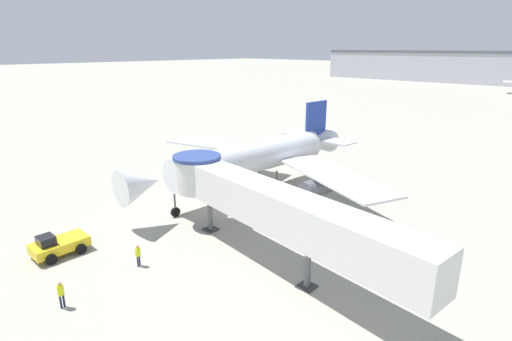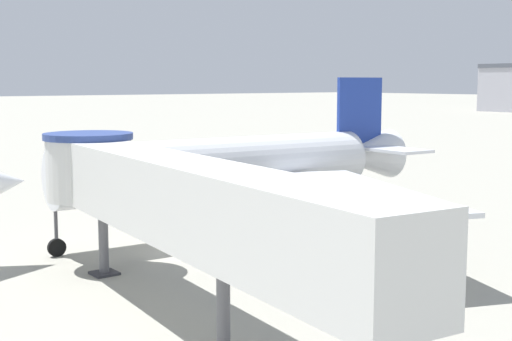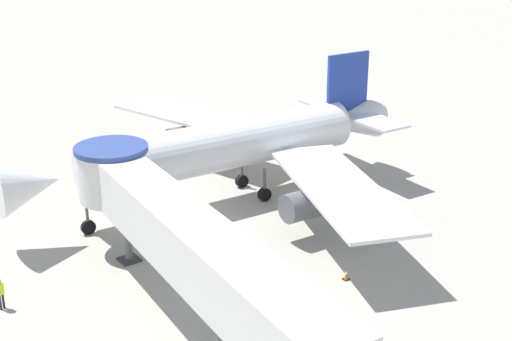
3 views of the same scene
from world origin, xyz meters
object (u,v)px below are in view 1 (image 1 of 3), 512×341
(jet_bridge, at_px, (260,201))
(main_airplane, at_px, (257,158))
(pushback_tug_yellow, at_px, (58,245))
(ground_crew_wing_walker, at_px, (61,293))
(ground_crew_marshaller, at_px, (138,254))
(traffic_cone_starboard_wing, at_px, (352,228))
(traffic_cone_port_wing, at_px, (179,166))

(jet_bridge, bearing_deg, main_airplane, 140.82)
(pushback_tug_yellow, distance_m, ground_crew_wing_walker, 7.29)
(main_airplane, distance_m, ground_crew_marshaller, 18.04)
(pushback_tug_yellow, relative_size, traffic_cone_starboard_wing, 6.69)
(jet_bridge, distance_m, pushback_tug_yellow, 15.71)
(traffic_cone_starboard_wing, distance_m, ground_crew_wing_walker, 22.54)
(ground_crew_wing_walker, bearing_deg, main_airplane, -165.01)
(main_airplane, bearing_deg, traffic_cone_port_wing, -172.16)
(traffic_cone_port_wing, relative_size, traffic_cone_starboard_wing, 1.23)
(traffic_cone_starboard_wing, xyz_separation_m, ground_crew_wing_walker, (-7.05, -21.40, 0.75))
(main_airplane, distance_m, jet_bridge, 14.78)
(traffic_cone_port_wing, bearing_deg, ground_crew_wing_walker, -49.81)
(main_airplane, distance_m, traffic_cone_starboard_wing, 13.28)
(main_airplane, bearing_deg, ground_crew_marshaller, -70.87)
(jet_bridge, xyz_separation_m, traffic_cone_starboard_wing, (2.36, 9.01, -4.33))
(pushback_tug_yellow, xyz_separation_m, traffic_cone_port_wing, (-11.72, 19.55, -0.45))
(jet_bridge, bearing_deg, traffic_cone_port_wing, 163.79)
(traffic_cone_port_wing, bearing_deg, pushback_tug_yellow, -59.07)
(traffic_cone_starboard_wing, bearing_deg, pushback_tug_yellow, -126.26)
(main_airplane, xyz_separation_m, traffic_cone_starboard_wing, (12.72, -1.49, -3.51))
(traffic_cone_starboard_wing, distance_m, ground_crew_marshaller, 17.64)
(jet_bridge, height_order, ground_crew_wing_walker, jet_bridge)
(main_airplane, distance_m, pushback_tug_yellow, 20.71)
(main_airplane, xyz_separation_m, ground_crew_marshaller, (4.70, -17.19, -2.82))
(traffic_cone_port_wing, xyz_separation_m, ground_crew_wing_walker, (18.58, -21.99, 0.68))
(jet_bridge, bearing_deg, ground_crew_wing_walker, -104.51)
(pushback_tug_yellow, relative_size, ground_crew_wing_walker, 2.21)
(jet_bridge, height_order, traffic_cone_starboard_wing, jet_bridge)
(main_airplane, relative_size, traffic_cone_starboard_wing, 54.71)
(traffic_cone_port_wing, distance_m, ground_crew_wing_walker, 28.80)
(main_airplane, height_order, pushback_tug_yellow, main_airplane)
(traffic_cone_port_wing, height_order, ground_crew_wing_walker, ground_crew_wing_walker)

